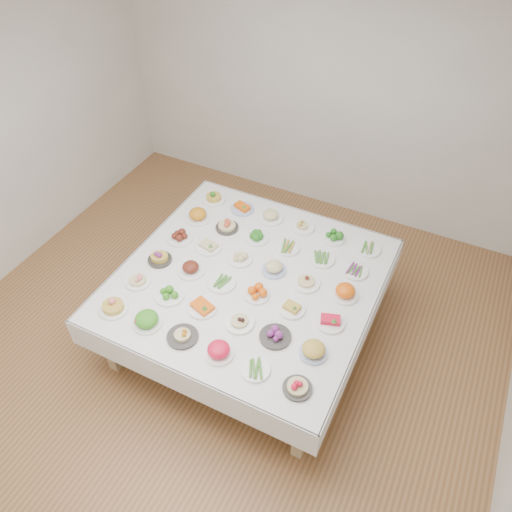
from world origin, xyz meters
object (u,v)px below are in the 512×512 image
at_px(dish_0, 113,305).
at_px(dish_18, 180,235).
at_px(dish_35, 368,248).
at_px(display_table, 248,283).

height_order(dish_0, dish_18, dish_0).
height_order(dish_0, dish_35, dish_0).
bearing_deg(dish_0, display_table, 45.14).
bearing_deg(display_table, dish_0, -134.86).
xyz_separation_m(display_table, dish_18, (-0.80, 0.16, 0.12)).
distance_m(display_table, dish_35, 1.14).
xyz_separation_m(display_table, dish_35, (0.81, 0.80, 0.09)).
relative_size(dish_18, dish_35, 1.01).
xyz_separation_m(dish_0, dish_18, (0.01, 0.96, -0.01)).
height_order(display_table, dish_35, dish_35).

